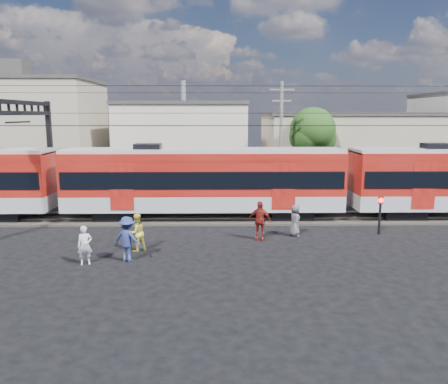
{
  "coord_description": "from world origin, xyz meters",
  "views": [
    {
      "loc": [
        1.24,
        -17.25,
        6.14
      ],
      "look_at": [
        1.63,
        5.0,
        2.17
      ],
      "focal_mm": 35.0,
      "sensor_mm": 36.0,
      "label": 1
    }
  ],
  "objects_px": {
    "pedestrian_a": "(85,245)",
    "crossing_signal": "(380,208)",
    "pedestrian_c": "(127,239)",
    "commuter_train": "(207,179)"
  },
  "relations": [
    {
      "from": "commuter_train",
      "to": "pedestrian_c",
      "type": "bearing_deg",
      "value": -113.3
    },
    {
      "from": "commuter_train",
      "to": "crossing_signal",
      "type": "height_order",
      "value": "commuter_train"
    },
    {
      "from": "crossing_signal",
      "to": "pedestrian_a",
      "type": "bearing_deg",
      "value": -162.67
    },
    {
      "from": "pedestrian_a",
      "to": "crossing_signal",
      "type": "height_order",
      "value": "crossing_signal"
    },
    {
      "from": "commuter_train",
      "to": "pedestrian_a",
      "type": "distance_m",
      "value": 9.38
    },
    {
      "from": "pedestrian_a",
      "to": "crossing_signal",
      "type": "bearing_deg",
      "value": -0.1
    },
    {
      "from": "pedestrian_c",
      "to": "crossing_signal",
      "type": "height_order",
      "value": "crossing_signal"
    },
    {
      "from": "commuter_train",
      "to": "pedestrian_c",
      "type": "xyz_separation_m",
      "value": [
        -3.22,
        -7.48,
        -1.44
      ]
    },
    {
      "from": "commuter_train",
      "to": "pedestrian_c",
      "type": "relative_size",
      "value": 26.03
    },
    {
      "from": "commuter_train",
      "to": "pedestrian_c",
      "type": "height_order",
      "value": "commuter_train"
    }
  ]
}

